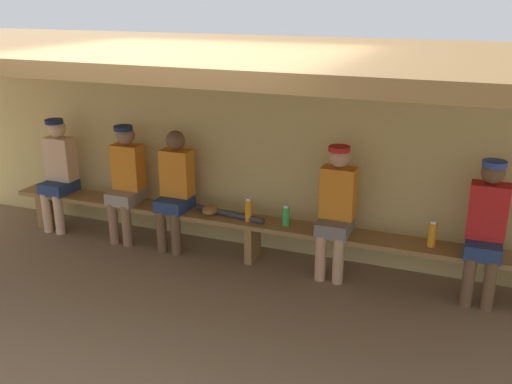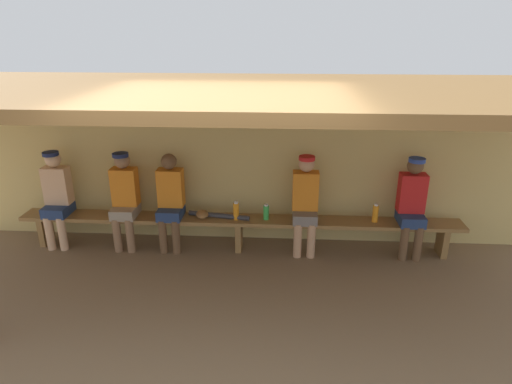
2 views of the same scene
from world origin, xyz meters
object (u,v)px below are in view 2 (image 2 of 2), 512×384
at_px(player_middle, 57,194).
at_px(water_bottle_blue, 375,213).
at_px(player_with_sunglasses, 124,196).
at_px(baseball_bat, 219,215).
at_px(player_near_post, 412,202).
at_px(water_bottle_clear, 266,212).
at_px(baseball_glove_tan, 202,214).
at_px(water_bottle_orange, 236,211).
at_px(bench, 239,223).
at_px(player_shirtless_tan, 170,198).
at_px(player_in_blue, 305,200).

bearing_deg(player_middle, water_bottle_blue, -0.02).
distance_m(player_with_sunglasses, baseball_bat, 1.31).
bearing_deg(player_near_post, baseball_bat, -179.92).
xyz_separation_m(water_bottle_clear, baseball_glove_tan, (-0.87, 0.01, -0.06)).
bearing_deg(water_bottle_orange, bench, 54.76).
xyz_separation_m(player_with_sunglasses, baseball_bat, (1.29, -0.00, -0.25)).
bearing_deg(water_bottle_orange, water_bottle_clear, 4.42).
xyz_separation_m(player_with_sunglasses, water_bottle_orange, (1.53, -0.04, -0.16)).
distance_m(bench, water_bottle_clear, 0.41).
relative_size(bench, water_bottle_clear, 27.44).
distance_m(player_shirtless_tan, player_with_sunglasses, 0.63).
bearing_deg(baseball_bat, player_with_sunglasses, -170.53).
bearing_deg(water_bottle_orange, player_shirtless_tan, 177.25).
xyz_separation_m(player_middle, water_bottle_orange, (2.48, -0.04, -0.16)).
bearing_deg(player_in_blue, water_bottle_clear, -178.63).
distance_m(bench, player_shirtless_tan, 0.99).
height_order(player_near_post, player_middle, same).
relative_size(water_bottle_blue, baseball_bat, 0.30).
height_order(player_with_sunglasses, water_bottle_clear, player_with_sunglasses).
relative_size(water_bottle_blue, baseball_glove_tan, 1.07).
height_order(player_middle, baseball_bat, player_middle).
distance_m(water_bottle_blue, baseball_bat, 2.10).
xyz_separation_m(player_middle, water_bottle_blue, (4.33, -0.00, -0.16)).
bearing_deg(water_bottle_clear, player_in_blue, 1.37).
height_order(player_middle, baseball_glove_tan, player_middle).
bearing_deg(baseball_bat, water_bottle_blue, 9.68).
height_order(bench, player_near_post, player_near_post).
xyz_separation_m(water_bottle_orange, baseball_glove_tan, (-0.47, 0.04, -0.08)).
distance_m(player_shirtless_tan, player_in_blue, 1.82).
height_order(player_shirtless_tan, water_bottle_blue, player_shirtless_tan).
bearing_deg(player_with_sunglasses, player_shirtless_tan, -0.04).
height_order(player_with_sunglasses, player_middle, same).
bearing_deg(water_bottle_blue, baseball_glove_tan, -180.00).
xyz_separation_m(bench, player_shirtless_tan, (-0.92, 0.00, 0.34)).
xyz_separation_m(bench, baseball_bat, (-0.27, -0.00, 0.11)).
distance_m(player_near_post, player_middle, 4.79).
distance_m(water_bottle_clear, baseball_glove_tan, 0.87).
height_order(bench, baseball_bat, baseball_bat).
xyz_separation_m(player_near_post, baseball_glove_tan, (-2.78, -0.00, -0.24)).
relative_size(player_middle, water_bottle_orange, 5.23).
height_order(player_near_post, player_in_blue, same).
bearing_deg(water_bottle_blue, player_in_blue, 179.90).
distance_m(water_bottle_orange, baseball_bat, 0.26).
xyz_separation_m(player_in_blue, water_bottle_clear, (-0.52, -0.01, -0.18)).
bearing_deg(baseball_glove_tan, player_with_sunglasses, 81.06).
xyz_separation_m(player_near_post, water_bottle_clear, (-1.91, -0.01, -0.18)).
distance_m(bench, player_middle, 2.53).
bearing_deg(player_near_post, player_in_blue, 180.00).
distance_m(player_shirtless_tan, player_middle, 1.58).
xyz_separation_m(player_with_sunglasses, water_bottle_clear, (1.93, -0.01, -0.18)).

